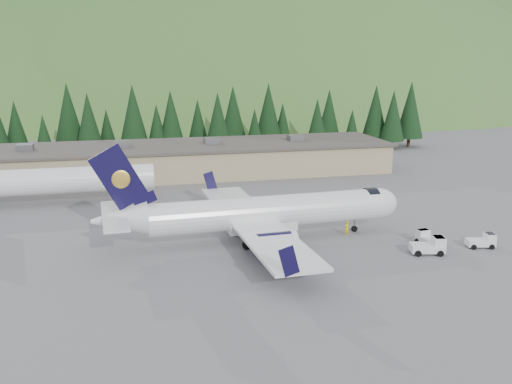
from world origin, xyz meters
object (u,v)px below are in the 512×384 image
at_px(baggage_tug_a, 430,246).
at_px(ramp_worker, 347,228).
at_px(second_airliner, 49,180).
at_px(baggage_tug_c, 426,238).
at_px(terminal_building, 183,159).
at_px(airliner, 260,214).
at_px(baggage_tug_b, 483,241).

bearing_deg(baggage_tug_a, ramp_worker, 141.79).
bearing_deg(ramp_worker, second_airliner, -61.87).
xyz_separation_m(baggage_tug_a, ramp_worker, (-5.99, 7.61, 0.05)).
bearing_deg(baggage_tug_c, baggage_tug_a, 150.71).
bearing_deg(baggage_tug_c, terminal_building, 19.46).
xyz_separation_m(second_airliner, terminal_building, (19.91, 16.00, -0.70)).
xyz_separation_m(airliner, ramp_worker, (9.84, -0.73, -2.17)).
height_order(baggage_tug_a, baggage_tug_c, baggage_tug_a).
bearing_deg(baggage_tug_a, baggage_tug_c, 80.59).
bearing_deg(baggage_tug_a, airliner, 165.81).
xyz_separation_m(airliner, baggage_tug_b, (22.33, -7.82, -2.35)).
xyz_separation_m(terminal_building, ramp_worker, (13.85, -38.77, -1.76)).
bearing_deg(terminal_building, baggage_tug_c, -64.24).
height_order(airliner, baggage_tug_b, airliner).
distance_m(baggage_tug_b, ramp_worker, 14.36).
relative_size(second_airliner, baggage_tug_b, 8.86).
bearing_deg(second_airliner, baggage_tug_b, -32.85).
relative_size(baggage_tug_a, terminal_building, 0.05).
xyz_separation_m(baggage_tug_b, ramp_worker, (-12.49, 7.09, 0.18)).
relative_size(baggage_tug_a, ramp_worker, 2.14).
bearing_deg(airliner, ramp_worker, -6.54).
bearing_deg(terminal_building, baggage_tug_b, -60.13).
bearing_deg(baggage_tug_b, terminal_building, 132.41).
xyz_separation_m(airliner, terminal_building, (-4.01, 38.04, -0.41)).
bearing_deg(second_airliner, ramp_worker, -33.99).
bearing_deg(terminal_building, baggage_tug_a, -66.84).
relative_size(airliner, second_airliner, 1.24).
relative_size(airliner, ramp_worker, 19.90).
xyz_separation_m(second_airliner, baggage_tug_b, (46.25, -29.86, -2.64)).
distance_m(baggage_tug_a, terminal_building, 50.47).
bearing_deg(baggage_tug_c, airliner, 65.66).
bearing_deg(second_airliner, airliner, -42.65).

